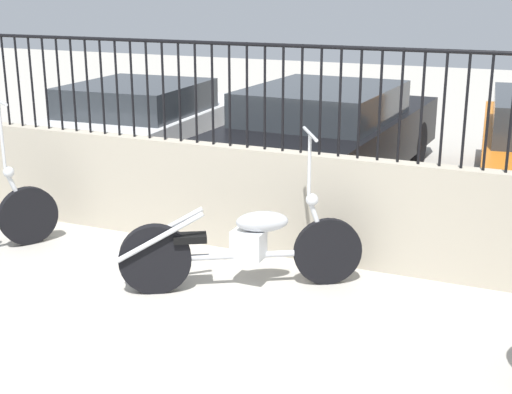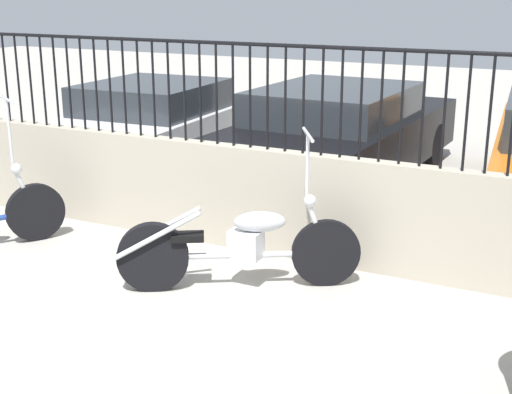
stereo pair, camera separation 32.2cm
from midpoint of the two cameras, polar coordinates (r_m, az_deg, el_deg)
name	(u,v)px [view 1 (the left image)]	position (r m, az deg, el deg)	size (l,w,h in m)	color
ground_plane	(88,374)	(5.15, -15.09, -13.56)	(40.00, 40.00, 0.00)	#ADA89E
low_wall	(247,199)	(7.01, -2.01, -0.15)	(9.31, 0.18, 1.03)	#B2A893
fence_railing	(247,81)	(6.77, -2.11, 9.25)	(9.31, 0.04, 1.00)	black
motorcycle_silver	(232,246)	(6.12, -3.42, -3.95)	(1.89, 1.18, 1.37)	black
car_white	(143,123)	(10.47, -9.87, 5.87)	(2.03, 4.00, 1.21)	black
car_black	(327,133)	(9.42, 4.73, 5.12)	(2.05, 4.62, 1.30)	black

